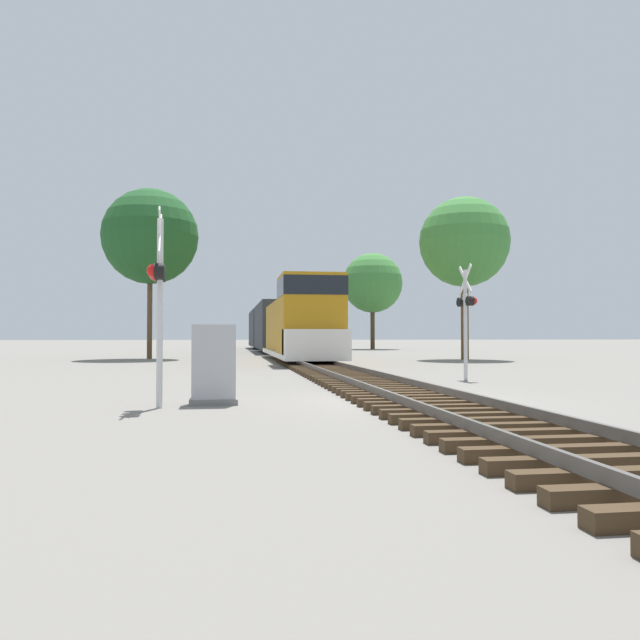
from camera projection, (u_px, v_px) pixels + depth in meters
name	position (u px, v px, depth m)	size (l,w,h in m)	color
ground_plane	(409.00, 401.00, 13.20)	(400.00, 400.00, 0.00)	slate
rail_track_bed	(409.00, 395.00, 13.20)	(2.60, 160.00, 0.31)	#42301E
freight_train	(276.00, 328.00, 49.91)	(2.89, 47.54, 4.19)	#B77A14
crossing_signal_near	(158.00, 283.00, 11.99)	(0.37, 1.01, 3.81)	silver
crossing_signal_far	(466.00, 309.00, 19.60)	(0.35, 1.01, 3.63)	silver
relay_cabinet	(214.00, 365.00, 12.61)	(0.96, 0.65, 1.61)	slate
tree_far_right	(464.00, 242.00, 36.40)	(5.24, 5.24, 9.50)	brown
tree_mid_background	(150.00, 237.00, 37.32)	(5.70, 5.70, 10.19)	brown
tree_deep_background	(373.00, 283.00, 64.46)	(6.17, 6.17, 9.95)	#473521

